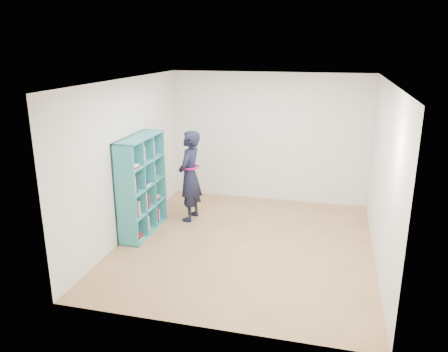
# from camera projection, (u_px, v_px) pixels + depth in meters

# --- Properties ---
(floor) EXTENTS (4.50, 4.50, 0.00)m
(floor) POSITION_uv_depth(u_px,v_px,m) (245.00, 244.00, 7.09)
(floor) COLOR olive
(floor) RESTS_ON ground
(ceiling) EXTENTS (4.50, 4.50, 0.00)m
(ceiling) POSITION_uv_depth(u_px,v_px,m) (248.00, 81.00, 6.33)
(ceiling) COLOR white
(ceiling) RESTS_ON wall_back
(wall_left) EXTENTS (0.02, 4.50, 2.60)m
(wall_left) POSITION_uv_depth(u_px,v_px,m) (127.00, 159.00, 7.17)
(wall_left) COLOR white
(wall_left) RESTS_ON floor
(wall_right) EXTENTS (0.02, 4.50, 2.60)m
(wall_right) POSITION_uv_depth(u_px,v_px,m) (384.00, 176.00, 6.24)
(wall_right) COLOR white
(wall_right) RESTS_ON floor
(wall_back) EXTENTS (4.00, 0.02, 2.60)m
(wall_back) POSITION_uv_depth(u_px,v_px,m) (268.00, 138.00, 8.80)
(wall_back) COLOR white
(wall_back) RESTS_ON floor
(wall_front) EXTENTS (4.00, 0.02, 2.60)m
(wall_front) POSITION_uv_depth(u_px,v_px,m) (205.00, 223.00, 4.62)
(wall_front) COLOR white
(wall_front) RESTS_ON floor
(bookshelf) EXTENTS (0.37, 1.26, 1.67)m
(bookshelf) POSITION_uv_depth(u_px,v_px,m) (140.00, 187.00, 7.35)
(bookshelf) COLOR teal
(bookshelf) RESTS_ON floor
(person) EXTENTS (0.43, 0.63, 1.66)m
(person) POSITION_uv_depth(u_px,v_px,m) (190.00, 176.00, 7.88)
(person) COLOR black
(person) RESTS_ON floor
(smartphone) EXTENTS (0.02, 0.10, 0.14)m
(smartphone) POSITION_uv_depth(u_px,v_px,m) (184.00, 168.00, 7.97)
(smartphone) COLOR silver
(smartphone) RESTS_ON person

